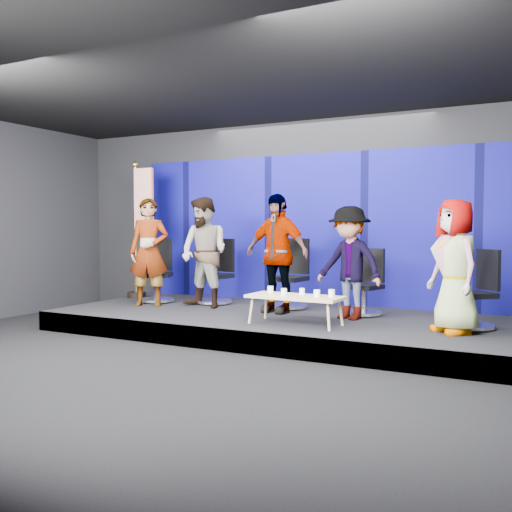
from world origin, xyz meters
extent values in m
plane|color=black|center=(0.00, 0.00, 0.00)|extent=(10.00, 10.00, 0.00)
cube|color=black|center=(0.00, 4.00, 1.75)|extent=(10.00, 0.02, 3.50)
cube|color=black|center=(0.00, 0.00, 3.50)|extent=(10.00, 8.00, 0.02)
cube|color=black|center=(0.00, 2.50, 0.15)|extent=(7.00, 3.00, 0.30)
cube|color=#08085E|center=(0.00, 3.95, 1.60)|extent=(7.00, 0.08, 2.60)
cylinder|color=silver|center=(-2.52, 2.74, 0.33)|extent=(0.84, 0.84, 0.06)
cylinder|color=silver|center=(-2.52, 2.74, 0.57)|extent=(0.07, 0.07, 0.42)
cube|color=black|center=(-2.52, 2.74, 0.78)|extent=(0.67, 0.67, 0.07)
cube|color=black|center=(-2.63, 2.97, 1.13)|extent=(0.44, 0.24, 0.58)
imported|color=black|center=(-2.35, 2.33, 1.21)|extent=(0.78, 0.67, 1.82)
cylinder|color=silver|center=(-1.49, 3.02, 0.33)|extent=(0.74, 0.74, 0.06)
cylinder|color=silver|center=(-1.49, 3.02, 0.57)|extent=(0.07, 0.07, 0.42)
cube|color=black|center=(-1.49, 3.02, 0.79)|extent=(0.59, 0.59, 0.07)
cube|color=black|center=(-1.45, 3.27, 1.14)|extent=(0.47, 0.13, 0.58)
imported|color=black|center=(-1.41, 2.58, 1.21)|extent=(0.99, 0.84, 1.82)
cylinder|color=silver|center=(-0.12, 3.10, 0.33)|extent=(0.71, 0.71, 0.06)
cylinder|color=silver|center=(-0.12, 3.10, 0.58)|extent=(0.08, 0.08, 0.43)
cube|color=black|center=(-0.12, 3.10, 0.79)|extent=(0.57, 0.57, 0.08)
cube|color=black|center=(-0.09, 3.35, 1.15)|extent=(0.47, 0.11, 0.59)
imported|color=black|center=(-0.12, 2.65, 1.22)|extent=(1.13, 0.57, 1.85)
cylinder|color=silver|center=(1.18, 2.98, 0.33)|extent=(0.70, 0.70, 0.06)
cylinder|color=silver|center=(1.18, 2.98, 0.55)|extent=(0.07, 0.07, 0.38)
cube|color=black|center=(1.18, 2.98, 0.74)|extent=(0.56, 0.56, 0.07)
cube|color=black|center=(1.24, 3.20, 1.05)|extent=(0.41, 0.16, 0.52)
imported|color=black|center=(1.09, 2.54, 1.12)|extent=(1.18, 0.87, 1.63)
cylinder|color=silver|center=(2.77, 2.52, 0.33)|extent=(0.83, 0.83, 0.06)
cylinder|color=silver|center=(2.77, 2.52, 0.55)|extent=(0.07, 0.07, 0.39)
cube|color=black|center=(2.77, 2.52, 0.75)|extent=(0.66, 0.66, 0.07)
cube|color=black|center=(2.94, 2.68, 1.07)|extent=(0.33, 0.35, 0.54)
imported|color=black|center=(2.60, 2.11, 1.14)|extent=(0.96, 0.97, 1.69)
cube|color=#A17D5E|center=(0.59, 1.73, 0.68)|extent=(1.33, 0.60, 0.04)
cylinder|color=#A17D5E|center=(0.01, 1.54, 0.48)|extent=(0.04, 0.04, 0.36)
cylinder|color=#A17D5E|center=(0.03, 1.97, 0.48)|extent=(0.04, 0.04, 0.36)
cylinder|color=#A17D5E|center=(1.16, 1.50, 0.48)|extent=(0.04, 0.04, 0.36)
cylinder|color=#A17D5E|center=(1.17, 1.93, 0.48)|extent=(0.04, 0.04, 0.36)
cylinder|color=white|center=(0.18, 1.80, 0.75)|extent=(0.08, 0.08, 0.10)
cylinder|color=white|center=(0.46, 1.66, 0.75)|extent=(0.08, 0.08, 0.10)
cylinder|color=white|center=(0.64, 1.87, 0.75)|extent=(0.07, 0.07, 0.09)
cylinder|color=white|center=(0.92, 1.70, 0.75)|extent=(0.08, 0.08, 0.10)
cylinder|color=white|center=(1.09, 1.80, 0.75)|extent=(0.09, 0.09, 0.10)
cylinder|color=black|center=(-3.25, 3.09, 0.35)|extent=(0.34, 0.34, 0.11)
cylinder|color=#BA883B|center=(-3.25, 3.09, 1.57)|extent=(0.05, 0.05, 2.33)
sphere|color=#BA883B|center=(-3.25, 3.09, 2.79)|extent=(0.12, 0.12, 0.12)
cube|color=#B52014|center=(-3.04, 3.06, 2.16)|extent=(0.40, 0.06, 1.11)
camera|label=1|loc=(3.67, -5.36, 1.64)|focal=40.00mm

